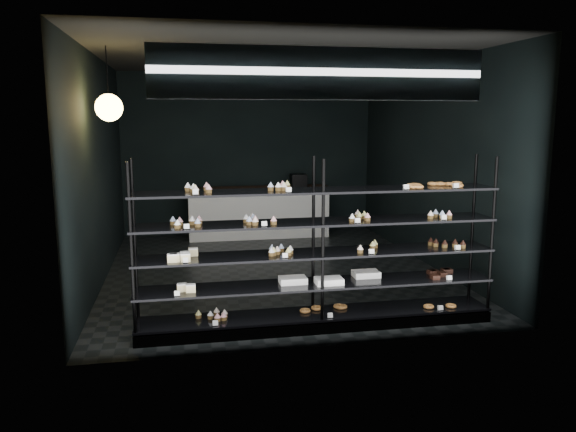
{
  "coord_description": "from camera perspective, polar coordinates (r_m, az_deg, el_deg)",
  "views": [
    {
      "loc": [
        -1.37,
        -8.31,
        2.33
      ],
      "look_at": [
        -0.14,
        -1.9,
        1.18
      ],
      "focal_mm": 35.0,
      "sensor_mm": 36.0,
      "label": 1
    }
  ],
  "objects": [
    {
      "name": "display_shelf",
      "position": [
        6.27,
        2.79,
        -5.78
      ],
      "size": [
        4.0,
        0.5,
        1.91
      ],
      "color": "black",
      "rests_on": "room"
    },
    {
      "name": "pendant_lamp",
      "position": [
        7.29,
        -17.73,
        10.45
      ],
      "size": [
        0.33,
        0.33,
        0.9
      ],
      "color": "black",
      "rests_on": "room"
    },
    {
      "name": "signage",
      "position": [
        5.57,
        3.46,
        14.26
      ],
      "size": [
        3.3,
        0.05,
        0.5
      ],
      "color": "#0C1340",
      "rests_on": "room"
    },
    {
      "name": "room",
      "position": [
        8.46,
        -1.53,
        5.01
      ],
      "size": [
        5.01,
        6.01,
        3.2
      ],
      "color": "black",
      "rests_on": "ground"
    },
    {
      "name": "service_counter",
      "position": [
        11.07,
        -2.97,
        0.45
      ],
      "size": [
        2.83,
        0.65,
        1.23
      ],
      "color": "silver",
      "rests_on": "room"
    }
  ]
}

